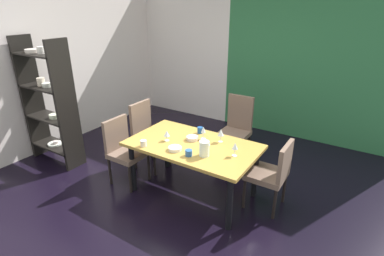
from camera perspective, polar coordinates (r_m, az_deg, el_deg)
name	(u,v)px	position (r m, az deg, el deg)	size (l,w,h in m)	color
ground_plane	(171,195)	(4.11, -3.96, -12.62)	(5.45, 5.72, 0.02)	black
back_panel_interior	(184,48)	(6.66, -1.45, 14.91)	(2.13, 0.10, 2.89)	silver
garden_window_panel	(317,61)	(5.63, 22.77, 11.69)	(3.32, 0.10, 2.89)	#2C6B3F
left_interior_panel	(33,65)	(5.49, -28.01, 10.54)	(0.10, 5.72, 2.89)	silver
dining_table	(193,150)	(3.80, 0.17, -4.20)	(1.62, 0.95, 0.73)	#B78C3C
chair_head_far	(237,126)	(4.80, 8.50, 0.37)	(0.44, 0.45, 1.03)	brown
chair_left_far	(147,133)	(4.57, -8.53, -0.92)	(0.44, 0.44, 1.02)	brown
chair_left_near	(124,148)	(4.24, -12.91, -3.67)	(0.44, 0.44, 0.93)	brown
chair_right_far	(273,172)	(3.73, 15.16, -8.03)	(0.44, 0.44, 0.90)	brown
display_shelf	(48,102)	(5.03, -25.68, 4.55)	(0.91, 0.34, 1.93)	black
wine_glass_near_window	(221,133)	(3.79, 5.52, -0.90)	(0.08, 0.08, 0.17)	silver
wine_glass_north	(203,130)	(3.86, 2.18, -0.40)	(0.07, 0.07, 0.17)	silver
wine_glass_front	(235,146)	(3.47, 8.20, -3.50)	(0.07, 0.07, 0.16)	silver
wine_glass_right	(167,134)	(3.83, -4.84, -1.10)	(0.08, 0.08, 0.14)	silver
serving_bowl_left	(192,138)	(3.87, 0.07, -1.95)	(0.16, 0.16, 0.05)	beige
serving_bowl_near_shelf	(175,148)	(3.61, -3.26, -3.92)	(0.16, 0.16, 0.04)	white
cup_rear	(144,143)	(3.74, -9.22, -2.89)	(0.08, 0.08, 0.08)	silver
cup_corner	(200,130)	(4.06, 1.53, -0.40)	(0.07, 0.07, 0.09)	#18458F
cup_center	(189,153)	(3.47, -0.64, -4.76)	(0.08, 0.08, 0.07)	#2A5999
pitcher_east	(204,148)	(3.45, 2.36, -3.92)	(0.13, 0.12, 0.18)	white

